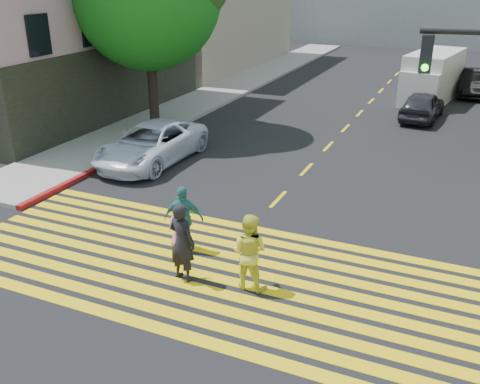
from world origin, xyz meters
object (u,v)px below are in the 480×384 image
Objects in this scene: dark_car_parked at (471,82)px; pedestrian_man at (182,242)px; pedestrian_extra at (184,218)px; silver_car at (449,64)px; pedestrian_woman at (249,252)px; dark_car_near at (422,105)px; white_sedan at (151,144)px; white_van at (431,78)px; pedestrian_child at (179,226)px.

pedestrian_man is at bearing -108.93° from dark_car_parked.
silver_car is at bearing -115.16° from pedestrian_extra.
pedestrian_extra reaches higher than silver_car.
dark_car_near is (1.86, 17.06, -0.22)m from pedestrian_woman.
dark_car_parked reaches higher than white_sedan.
white_van is at bearing -84.03° from dark_car_near.
dark_car_near is at bearing -112.39° from dark_car_parked.
pedestrian_child is at bearing -111.62° from dark_car_parked.
white_van is (-0.08, 4.33, 0.56)m from dark_car_near.
pedestrian_man is 1.48m from pedestrian_extra.
pedestrian_woman reaches higher than pedestrian_extra.
white_sedan is at bearing -127.57° from dark_car_parked.
pedestrian_child is 0.27× the size of dark_car_parked.
dark_car_parked is at bearing -90.32° from pedestrian_man.
white_van is (1.78, 21.38, 0.34)m from pedestrian_woman.
white_sedan is (-4.32, 5.44, 0.11)m from pedestrian_child.
dark_car_near is at bearing -88.93° from pedestrian_man.
silver_car is 9.53m from white_van.
pedestrian_woman is at bearing -42.93° from white_sedan.
pedestrian_woman is 17.16m from dark_car_near.
dark_car_parked is 3.25m from white_van.
dark_car_near is 7.09m from dark_car_parked.
white_van reaches higher than pedestrian_child.
pedestrian_man is at bearing -51.63° from white_sedan.
dark_car_parked is (10.51, 17.42, 0.02)m from white_sedan.
silver_car is at bearing -94.24° from pedestrian_woman.
pedestrian_woman reaches higher than dark_car_parked.
dark_car_parked is 0.77× the size of white_van.
pedestrian_man reaches higher than pedestrian_woman.
pedestrian_woman is 30.95m from silver_car.
dark_car_near is (4.09, 16.06, -0.18)m from pedestrian_extra.
pedestrian_woman reaches higher than silver_car.
dark_car_parked is at bearing -101.01° from dark_car_near.
pedestrian_man is 1.11× the size of pedestrian_extra.
pedestrian_child is 0.70× the size of pedestrian_extra.
silver_car is (8.82, 24.43, -0.12)m from white_sedan.
pedestrian_man reaches higher than dark_car_near.
pedestrian_extra is 16.58m from dark_car_near.
dark_car_near is 0.69× the size of white_van.
dark_car_parked is at bearing -99.38° from pedestrian_woman.
white_van is (-0.33, -9.50, 0.65)m from silver_car.
silver_car is at bearing 97.09° from dark_car_parked.
pedestrian_woman reaches higher than white_sedan.
pedestrian_woman is at bearing 90.53° from silver_car.
dark_car_parked is (5.34, 24.18, -0.23)m from pedestrian_man.
white_van reaches higher than dark_car_parked.
dark_car_parked is at bearing 59.88° from white_sedan.
pedestrian_extra is at bearing -111.24° from dark_car_parked.
pedestrian_man is 17.69m from dark_car_near.
dark_car_near is at bearing -79.43° from white_van.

